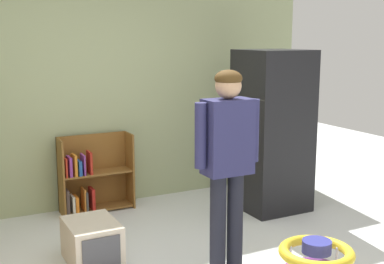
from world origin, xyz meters
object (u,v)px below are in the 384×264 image
object	(u,v)px
refrigerator	(272,131)
standing_person	(227,155)
pet_carrier	(92,242)
baby_walker	(316,260)
bookshelf	(91,179)

from	to	relation	value
refrigerator	standing_person	distance (m)	1.79
refrigerator	pet_carrier	bearing A→B (deg)	-168.26
refrigerator	pet_carrier	distance (m)	2.37
baby_walker	pet_carrier	size ratio (longest dim) A/B	1.09
standing_person	pet_carrier	bearing A→B (deg)	140.30
bookshelf	pet_carrier	bearing A→B (deg)	-106.02
standing_person	refrigerator	bearing A→B (deg)	42.52
baby_walker	pet_carrier	xyz separation A→B (m)	(-1.51, 1.13, 0.02)
baby_walker	pet_carrier	distance (m)	1.88
refrigerator	bookshelf	xyz separation A→B (m)	(-1.84, 0.84, -0.52)
bookshelf	baby_walker	bearing A→B (deg)	-64.92
refrigerator	baby_walker	distance (m)	1.88
refrigerator	baby_walker	size ratio (longest dim) A/B	2.95
bookshelf	baby_walker	xyz separation A→B (m)	(1.14, -2.43, -0.21)
bookshelf	pet_carrier	size ratio (longest dim) A/B	1.54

